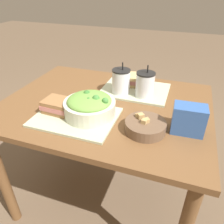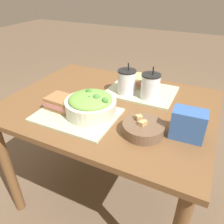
# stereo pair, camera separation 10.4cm
# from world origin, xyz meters

# --- Properties ---
(ground_plane) EXTENTS (12.00, 12.00, 0.00)m
(ground_plane) POSITION_xyz_m (0.00, 0.00, 0.00)
(ground_plane) COLOR brown
(dining_table) EXTENTS (1.13, 0.87, 0.77)m
(dining_table) POSITION_xyz_m (0.00, 0.00, 0.65)
(dining_table) COLOR brown
(dining_table) RESTS_ON ground_plane
(tray_near) EXTENTS (0.39, 0.30, 0.01)m
(tray_near) POSITION_xyz_m (-0.08, -0.20, 0.77)
(tray_near) COLOR #B2BC99
(tray_near) RESTS_ON dining_table
(tray_far) EXTENTS (0.39, 0.30, 0.01)m
(tray_far) POSITION_xyz_m (0.12, 0.20, 0.77)
(tray_far) COLOR #B2BC99
(tray_far) RESTS_ON dining_table
(salad_bowl) EXTENTS (0.25, 0.25, 0.12)m
(salad_bowl) POSITION_xyz_m (-0.02, -0.16, 0.83)
(salad_bowl) COLOR beige
(salad_bowl) RESTS_ON tray_near
(soup_bowl) EXTENTS (0.18, 0.18, 0.07)m
(soup_bowl) POSITION_xyz_m (0.26, -0.19, 0.80)
(soup_bowl) COLOR brown
(soup_bowl) RESTS_ON dining_table
(sandwich_near) EXTENTS (0.15, 0.12, 0.06)m
(sandwich_near) POSITION_xyz_m (-0.19, -0.18, 0.81)
(sandwich_near) COLOR olive
(sandwich_near) RESTS_ON tray_near
(baguette_near) EXTENTS (0.11, 0.09, 0.06)m
(baguette_near) POSITION_xyz_m (-0.10, -0.08, 0.81)
(baguette_near) COLOR tan
(baguette_near) RESTS_ON tray_near
(sandwich_far) EXTENTS (0.16, 0.15, 0.06)m
(sandwich_far) POSITION_xyz_m (0.12, 0.27, 0.81)
(sandwich_far) COLOR tan
(sandwich_far) RESTS_ON tray_far
(drink_cup_dark) EXTENTS (0.11, 0.11, 0.18)m
(drink_cup_dark) POSITION_xyz_m (0.05, 0.13, 0.85)
(drink_cup_dark) COLOR silver
(drink_cup_dark) RESTS_ON tray_far
(drink_cup_red) EXTENTS (0.11, 0.11, 0.19)m
(drink_cup_red) POSITION_xyz_m (0.19, 0.13, 0.85)
(drink_cup_red) COLOR silver
(drink_cup_red) RESTS_ON tray_far
(chip_bag) EXTENTS (0.14, 0.09, 0.13)m
(chip_bag) POSITION_xyz_m (0.44, -0.13, 0.83)
(chip_bag) COLOR #335BA3
(chip_bag) RESTS_ON dining_table
(napkin_folded) EXTENTS (0.17, 0.15, 0.00)m
(napkin_folded) POSITION_xyz_m (-0.13, 0.00, 0.77)
(napkin_folded) COLOR silver
(napkin_folded) RESTS_ON dining_table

